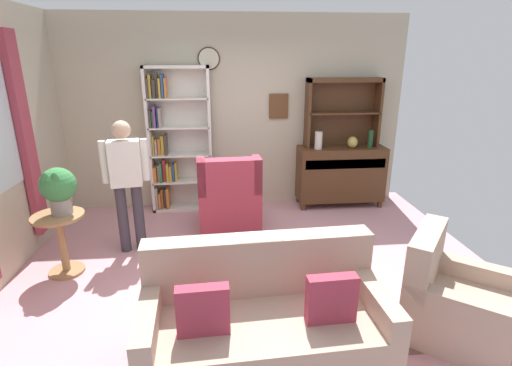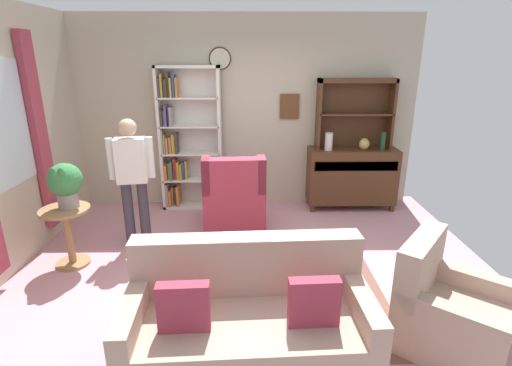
{
  "view_description": "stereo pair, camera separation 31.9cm",
  "coord_description": "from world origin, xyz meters",
  "px_view_note": "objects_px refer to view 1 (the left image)",
  "views": [
    {
      "loc": [
        -0.28,
        -3.65,
        2.24
      ],
      "look_at": [
        0.1,
        0.2,
        0.95
      ],
      "focal_mm": 27.14,
      "sensor_mm": 36.0,
      "label": 1
    },
    {
      "loc": [
        0.04,
        -3.67,
        2.24
      ],
      "look_at": [
        0.1,
        0.2,
        0.95
      ],
      "focal_mm": 27.14,
      "sensor_mm": 36.0,
      "label": 2
    }
  ],
  "objects_px": {
    "couch_floral": "(264,323)",
    "wingback_chair": "(229,205)",
    "bookshelf": "(175,142)",
    "vase_tall": "(319,140)",
    "plant_stand": "(61,237)",
    "person_reading": "(127,178)",
    "potted_plant_large": "(58,188)",
    "coffee_table": "(280,260)",
    "book_stack": "(295,247)",
    "bottle_wine": "(370,139)",
    "sideboard": "(340,173)",
    "sideboard_hutch": "(343,103)",
    "vase_round": "(353,142)",
    "armchair_floral": "(452,303)"
  },
  "relations": [
    {
      "from": "sideboard",
      "to": "sideboard_hutch",
      "type": "bearing_deg",
      "value": 90.0
    },
    {
      "from": "sideboard_hutch",
      "to": "wingback_chair",
      "type": "relative_size",
      "value": 1.05
    },
    {
      "from": "couch_floral",
      "to": "coffee_table",
      "type": "bearing_deg",
      "value": 73.03
    },
    {
      "from": "potted_plant_large",
      "to": "couch_floral",
      "type": "bearing_deg",
      "value": -37.06
    },
    {
      "from": "person_reading",
      "to": "armchair_floral",
      "type": "bearing_deg",
      "value": -31.08
    },
    {
      "from": "sideboard_hutch",
      "to": "potted_plant_large",
      "type": "xyz_separation_m",
      "value": [
        -3.48,
        -1.74,
        -0.6
      ]
    },
    {
      "from": "sideboard_hutch",
      "to": "person_reading",
      "type": "relative_size",
      "value": 0.71
    },
    {
      "from": "sideboard",
      "to": "book_stack",
      "type": "distance_m",
      "value": 2.49
    },
    {
      "from": "bookshelf",
      "to": "vase_tall",
      "type": "distance_m",
      "value": 2.09
    },
    {
      "from": "wingback_chair",
      "to": "plant_stand",
      "type": "xyz_separation_m",
      "value": [
        -1.79,
        -0.83,
        0.03
      ]
    },
    {
      "from": "vase_tall",
      "to": "plant_stand",
      "type": "xyz_separation_m",
      "value": [
        -3.13,
        -1.58,
        -0.63
      ]
    },
    {
      "from": "couch_floral",
      "to": "wingback_chair",
      "type": "bearing_deg",
      "value": 94.81
    },
    {
      "from": "bookshelf",
      "to": "wingback_chair",
      "type": "relative_size",
      "value": 2.0
    },
    {
      "from": "bookshelf",
      "to": "potted_plant_large",
      "type": "relative_size",
      "value": 4.27
    },
    {
      "from": "vase_round",
      "to": "plant_stand",
      "type": "xyz_separation_m",
      "value": [
        -3.65,
        -1.59,
        -0.59
      ]
    },
    {
      "from": "sideboard",
      "to": "person_reading",
      "type": "relative_size",
      "value": 0.83
    },
    {
      "from": "vase_round",
      "to": "coffee_table",
      "type": "relative_size",
      "value": 0.21
    },
    {
      "from": "vase_round",
      "to": "coffee_table",
      "type": "height_order",
      "value": "vase_round"
    },
    {
      "from": "sideboard",
      "to": "vase_round",
      "type": "height_order",
      "value": "vase_round"
    },
    {
      "from": "wingback_chair",
      "to": "potted_plant_large",
      "type": "height_order",
      "value": "potted_plant_large"
    },
    {
      "from": "vase_round",
      "to": "wingback_chair",
      "type": "xyz_separation_m",
      "value": [
        -1.87,
        -0.76,
        -0.62
      ]
    },
    {
      "from": "sideboard",
      "to": "vase_round",
      "type": "relative_size",
      "value": 7.65
    },
    {
      "from": "armchair_floral",
      "to": "vase_round",
      "type": "bearing_deg",
      "value": 88.16
    },
    {
      "from": "vase_tall",
      "to": "sideboard_hutch",
      "type": "bearing_deg",
      "value": 25.89
    },
    {
      "from": "coffee_table",
      "to": "couch_floral",
      "type": "bearing_deg",
      "value": -106.97
    },
    {
      "from": "vase_tall",
      "to": "armchair_floral",
      "type": "xyz_separation_m",
      "value": [
        0.43,
        -2.89,
        -0.76
      ]
    },
    {
      "from": "bookshelf",
      "to": "sideboard",
      "type": "relative_size",
      "value": 1.62
    },
    {
      "from": "vase_round",
      "to": "sideboard_hutch",
      "type": "bearing_deg",
      "value": 126.48
    },
    {
      "from": "plant_stand",
      "to": "coffee_table",
      "type": "bearing_deg",
      "value": -14.87
    },
    {
      "from": "potted_plant_large",
      "to": "sideboard_hutch",
      "type": "bearing_deg",
      "value": 26.51
    },
    {
      "from": "plant_stand",
      "to": "person_reading",
      "type": "relative_size",
      "value": 0.43
    },
    {
      "from": "couch_floral",
      "to": "potted_plant_large",
      "type": "distance_m",
      "value": 2.51
    },
    {
      "from": "plant_stand",
      "to": "person_reading",
      "type": "bearing_deg",
      "value": 36.18
    },
    {
      "from": "wingback_chair",
      "to": "coffee_table",
      "type": "relative_size",
      "value": 1.31
    },
    {
      "from": "vase_tall",
      "to": "wingback_chair",
      "type": "relative_size",
      "value": 0.24
    },
    {
      "from": "coffee_table",
      "to": "book_stack",
      "type": "height_order",
      "value": "book_stack"
    },
    {
      "from": "sideboard_hutch",
      "to": "vase_tall",
      "type": "height_order",
      "value": "sideboard_hutch"
    },
    {
      "from": "armchair_floral",
      "to": "coffee_table",
      "type": "relative_size",
      "value": 1.35
    },
    {
      "from": "plant_stand",
      "to": "book_stack",
      "type": "xyz_separation_m",
      "value": [
        2.38,
        -0.56,
        0.06
      ]
    },
    {
      "from": "vase_tall",
      "to": "bottle_wine",
      "type": "bearing_deg",
      "value": -0.66
    },
    {
      "from": "armchair_floral",
      "to": "wingback_chair",
      "type": "xyz_separation_m",
      "value": [
        -1.77,
        2.15,
        0.09
      ]
    },
    {
      "from": "book_stack",
      "to": "couch_floral",
      "type": "bearing_deg",
      "value": -114.5
    },
    {
      "from": "vase_round",
      "to": "book_stack",
      "type": "relative_size",
      "value": 0.77
    },
    {
      "from": "couch_floral",
      "to": "wingback_chair",
      "type": "height_order",
      "value": "wingback_chair"
    },
    {
      "from": "vase_tall",
      "to": "couch_floral",
      "type": "bearing_deg",
      "value": -110.99
    },
    {
      "from": "armchair_floral",
      "to": "potted_plant_large",
      "type": "xyz_separation_m",
      "value": [
        -3.52,
        1.34,
        0.67
      ]
    },
    {
      "from": "wingback_chair",
      "to": "coffee_table",
      "type": "height_order",
      "value": "wingback_chair"
    },
    {
      "from": "armchair_floral",
      "to": "book_stack",
      "type": "bearing_deg",
      "value": 147.24
    },
    {
      "from": "vase_round",
      "to": "potted_plant_large",
      "type": "xyz_separation_m",
      "value": [
        -3.61,
        -1.56,
        -0.05
      ]
    },
    {
      "from": "bottle_wine",
      "to": "plant_stand",
      "type": "distance_m",
      "value": 4.26
    }
  ]
}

